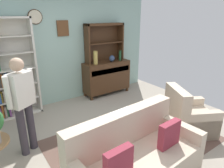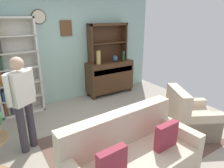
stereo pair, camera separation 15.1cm
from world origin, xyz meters
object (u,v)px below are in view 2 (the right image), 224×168
couch_floral (132,160)px  armchair_floral (189,119)px  sideboard (110,76)px  vase_tall (98,58)px  book_stack (105,124)px  sideboard_hutch (107,37)px  bottle_wine (123,56)px  vase_round (115,58)px  person_reading (22,99)px  coffee_table (98,129)px  bookshelf (13,69)px

couch_floral → armchair_floral: 1.64m
sideboard → couch_floral: bearing=-116.9°
vase_tall → book_stack: 2.33m
sideboard_hutch → couch_floral: bearing=-116.1°
bottle_wine → vase_round: bearing=175.1°
vase_round → person_reading: 2.91m
bottle_wine → vase_tall: bearing=179.3°
person_reading → coffee_table: (0.99, -0.60, -0.55)m
sideboard → person_reading: bearing=-150.7°
bottle_wine → sideboard: bearing=167.1°
vase_round → armchair_floral: bearing=-89.1°
vase_tall → person_reading: bearing=-147.9°
coffee_table → person_reading: bearing=148.7°
vase_round → armchair_floral: (0.04, -2.45, -0.72)m
armchair_floral → coffee_table: 1.72m
vase_round → coffee_table: (-1.60, -1.92, -0.65)m
vase_tall → sideboard_hutch: bearing=25.9°
couch_floral → armchair_floral: (1.61, 0.32, -0.02)m
sideboard → bottle_wine: size_ratio=4.80×
person_reading → book_stack: size_ratio=7.32×
sideboard → sideboard_hutch: bearing=90.0°
sideboard → book_stack: (-1.41, -2.08, -0.04)m
vase_round → book_stack: vase_round is taller
vase_round → sideboard_hutch: bearing=126.5°
sideboard → bottle_wine: (0.39, -0.09, 0.55)m
couch_floral → person_reading: 1.87m
vase_round → person_reading: bearing=-153.1°
bottle_wine → couch_floral: (-1.83, -2.74, -0.74)m
sideboard_hutch → couch_floral: sideboard_hutch is taller
vase_round → bookshelf: bearing=176.5°
bookshelf → person_reading: bookshelf is taller
person_reading → coffee_table: size_ratio=1.95×
vase_tall → couch_floral: 3.04m
vase_tall → vase_round: (0.52, 0.01, -0.08)m
book_stack → bookshelf: bearing=114.0°
sideboard_hutch → book_stack: (-1.41, -2.19, -1.09)m
sideboard → vase_tall: size_ratio=3.83×
sideboard → coffee_table: size_ratio=1.62×
coffee_table → book_stack: 0.16m
sideboard_hutch → vase_round: (0.13, -0.18, -0.55)m
coffee_table → book_stack: book_stack is taller
armchair_floral → person_reading: 2.93m
sideboard_hutch → bottle_wine: (0.39, -0.20, -0.50)m
coffee_table → sideboard_hutch: bearing=54.9°
book_stack → coffee_table: bearing=125.3°
sideboard → vase_tall: bearing=-168.4°
bookshelf → bottle_wine: size_ratio=7.75×
person_reading → bookshelf: bearing=86.3°
sideboard → sideboard_hutch: 1.06m
sideboard_hutch → person_reading: size_ratio=0.71×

